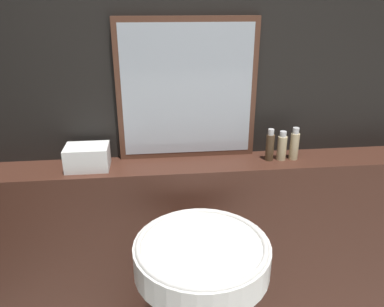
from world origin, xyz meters
name	(u,v)px	position (x,y,z in m)	size (l,w,h in m)	color
wall_back	(183,100)	(0.00, 1.72, 1.25)	(8.00, 0.06, 2.50)	black
vanity_counter	(186,250)	(0.00, 1.58, 0.49)	(2.53, 0.23, 0.98)	#422319
pedestal_sink	(201,305)	(0.02, 1.13, 0.55)	(0.52, 0.52, 0.86)	white
mirror	(187,91)	(0.02, 1.67, 1.30)	(0.65, 0.03, 0.65)	#563323
towel_stack	(87,157)	(-0.45, 1.58, 1.03)	(0.19, 0.14, 0.11)	white
shampoo_bottle	(270,146)	(0.40, 1.58, 1.05)	(0.04, 0.04, 0.16)	#4C3823
conditioner_bottle	(282,147)	(0.46, 1.58, 1.05)	(0.04, 0.04, 0.14)	#C6B284
lotion_bottle	(294,145)	(0.52, 1.58, 1.05)	(0.04, 0.04, 0.16)	#C6B284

